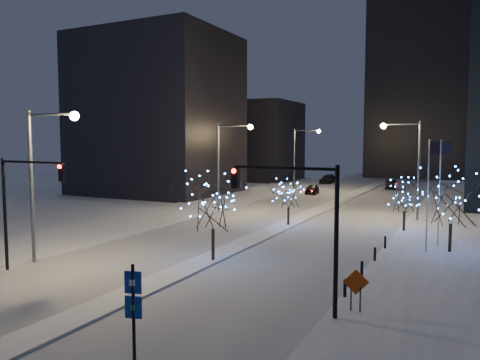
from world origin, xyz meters
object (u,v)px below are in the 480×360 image
Objects in this scene: street_lamp_w_near at (42,165)px; car_near at (312,189)px; car_far at (328,179)px; construction_sign at (356,286)px; wayfinding_sign at (133,302)px; holiday_tree_plaza_near at (452,199)px; traffic_signal_east at (303,213)px; holiday_tree_plaza_far at (405,196)px; car_mid at (391,184)px; holiday_tree_median_near at (213,204)px; street_lamp_w_far at (301,151)px; street_lamp_east at (409,157)px; street_lamp_w_mid at (227,155)px; traffic_signal_west at (21,196)px; holiday_tree_median_far at (289,195)px.

street_lamp_w_near is 2.34× the size of car_near.
construction_sign is at bearing -72.91° from car_far.
street_lamp_w_near is 2.78× the size of wayfinding_sign.
holiday_tree_plaza_near is 2.96× the size of construction_sign.
holiday_tree_plaza_near is at bearing -65.68° from car_near.
traffic_signal_east reaches higher than holiday_tree_plaza_near.
car_far is 48.44m from holiday_tree_plaza_far.
wayfinding_sign is at bearing 82.45° from car_mid.
holiday_tree_median_near reaches higher than car_near.
street_lamp_w_far is 59.78m from wayfinding_sign.
holiday_tree_plaza_near is at bearing -56.17° from street_lamp_w_far.
street_lamp_w_far is 1.43× the size of traffic_signal_east.
street_lamp_w_far is at bearing -89.68° from car_far.
holiday_tree_plaza_near is at bearing 32.67° from street_lamp_w_near.
street_lamp_w_near is 1.00× the size of street_lamp_east.
car_near is at bearing -80.92° from car_far.
street_lamp_w_near is 1.69× the size of holiday_tree_plaza_near.
street_lamp_w_mid is 2.05× the size of car_mid.
street_lamp_w_mid is 2.78× the size of wayfinding_sign.
street_lamp_w_far is 1.43× the size of traffic_signal_west.
street_lamp_east reaches higher than construction_sign.
street_lamp_w_far is at bearing 89.10° from wayfinding_sign.
street_lamp_w_near reaches higher than holiday_tree_plaza_far.
street_lamp_east is at bearing -63.31° from car_far.
traffic_signal_west is at bearing -76.04° from street_lamp_w_near.
construction_sign is (19.58, 2.22, -3.41)m from traffic_signal_west.
holiday_tree_median_far is at bearing 90.57° from holiday_tree_median_near.
car_mid is at bearing 76.86° from wayfinding_sign.
holiday_tree_median_near is (-9.58, -22.52, -2.53)m from street_lamp_east.
street_lamp_w_far is at bearing 107.20° from holiday_tree_median_far.
holiday_tree_plaza_near is at bearing -19.33° from holiday_tree_median_far.
traffic_signal_west is 1.64× the size of car_near.
car_far is at bearing 113.77° from holiday_tree_plaza_far.
car_far is 61.46m from holiday_tree_median_near.
holiday_tree_plaza_near reaches higher than holiday_tree_median_far.
holiday_tree_plaza_far is (0.42, -6.15, -3.26)m from street_lamp_east.
car_near is 49.72m from construction_sign.
holiday_tree_median_far is 0.91× the size of holiday_tree_plaza_far.
holiday_tree_median_far reaches higher than car_near.
car_far reaches higher than car_near.
traffic_signal_west is at bearing 70.37° from car_mid.
construction_sign is at bearing -78.27° from car_near.
street_lamp_w_far is (0.00, 25.00, 0.00)m from street_lamp_w_mid.
holiday_tree_plaza_far is at bearing 91.65° from car_mid.
car_near is 27.73m from holiday_tree_median_far.
car_near is at bearing 87.10° from traffic_signal_west.
car_far is 0.91× the size of holiday_tree_plaza_near.
car_mid is at bearing -25.80° from car_far.
holiday_tree_median_far is 15.02m from holiday_tree_plaza_near.
street_lamp_w_far reaches higher than car_near.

